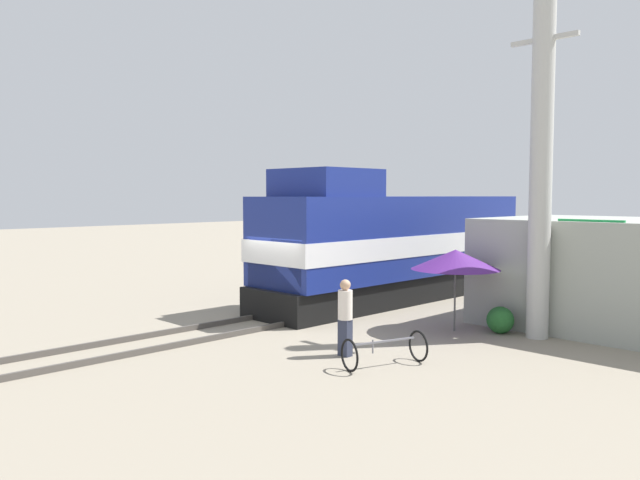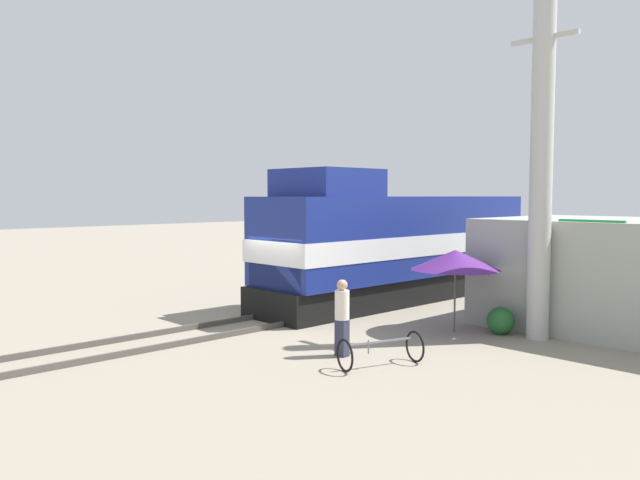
# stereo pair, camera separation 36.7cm
# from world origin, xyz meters

# --- Properties ---
(ground_plane) EXTENTS (120.00, 120.00, 0.00)m
(ground_plane) POSITION_xyz_m (0.00, 0.00, 0.00)
(ground_plane) COLOR gray
(rail_near) EXTENTS (0.08, 33.69, 0.15)m
(rail_near) POSITION_xyz_m (-0.72, 0.00, 0.07)
(rail_near) COLOR #4C4742
(rail_near) RESTS_ON ground_plane
(rail_far) EXTENTS (0.08, 33.69, 0.15)m
(rail_far) POSITION_xyz_m (0.72, 0.00, 0.07)
(rail_far) COLOR #4C4742
(rail_far) RESTS_ON ground_plane
(locomotive) EXTENTS (2.90, 12.29, 4.58)m
(locomotive) POSITION_xyz_m (0.00, 4.79, 1.98)
(locomotive) COLOR black
(locomotive) RESTS_ON ground_plane
(utility_pole) EXTENTS (1.80, 0.57, 8.79)m
(utility_pole) POSITION_xyz_m (6.44, 2.87, 4.43)
(utility_pole) COLOR #B2B2AD
(utility_pole) RESTS_ON ground_plane
(vendor_umbrella) EXTENTS (2.43, 2.43, 2.27)m
(vendor_umbrella) POSITION_xyz_m (4.46, 2.01, 1.99)
(vendor_umbrella) COLOR #4C4C4C
(vendor_umbrella) RESTS_ON ground_plane
(billboard_sign) EXTENTS (1.68, 0.12, 3.14)m
(billboard_sign) POSITION_xyz_m (7.53, 3.44, 2.30)
(billboard_sign) COLOR #595959
(billboard_sign) RESTS_ON ground_plane
(shrub_cluster) EXTENTS (0.74, 0.74, 0.74)m
(shrub_cluster) POSITION_xyz_m (5.50, 2.64, 0.37)
(shrub_cluster) COLOR #236028
(shrub_cluster) RESTS_ON ground_plane
(person_bystander) EXTENTS (0.34, 0.34, 1.80)m
(person_bystander) POSITION_xyz_m (4.16, -2.11, 0.99)
(person_bystander) COLOR #2D3347
(person_bystander) RESTS_ON ground_plane
(bicycle) EXTENTS (1.23, 1.97, 0.71)m
(bicycle) POSITION_xyz_m (5.40, -2.16, 0.37)
(bicycle) COLOR black
(bicycle) RESTS_ON ground_plane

